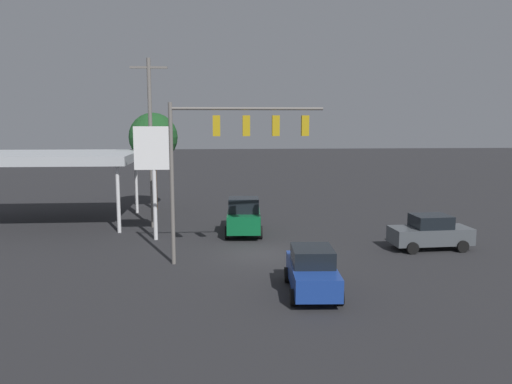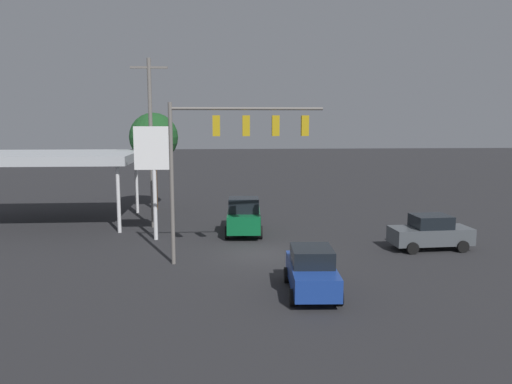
# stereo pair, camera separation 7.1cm
# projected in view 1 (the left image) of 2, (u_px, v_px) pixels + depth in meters

# --- Properties ---
(ground_plane) EXTENTS (200.00, 200.00, 0.00)m
(ground_plane) POSITION_uv_depth(u_px,v_px,m) (259.00, 254.00, 26.78)
(ground_plane) COLOR #262628
(traffic_signal_assembly) EXTENTS (7.52, 0.43, 7.98)m
(traffic_signal_assembly) POSITION_uv_depth(u_px,v_px,m) (230.00, 142.00, 24.34)
(traffic_signal_assembly) COLOR slate
(traffic_signal_assembly) RESTS_ON ground
(utility_pole) EXTENTS (2.40, 0.26, 11.09)m
(utility_pole) POSITION_uv_depth(u_px,v_px,m) (151.00, 140.00, 32.70)
(utility_pole) COLOR slate
(utility_pole) RESTS_ON ground
(gas_station_canopy) EXTENTS (11.83, 8.16, 4.90)m
(gas_station_canopy) POSITION_uv_depth(u_px,v_px,m) (49.00, 158.00, 34.33)
(gas_station_canopy) COLOR #B2B7BC
(gas_station_canopy) RESTS_ON ground
(price_sign) EXTENTS (2.25, 0.27, 6.78)m
(price_sign) POSITION_uv_depth(u_px,v_px,m) (154.00, 156.00, 29.33)
(price_sign) COLOR silver
(price_sign) RESTS_ON ground
(sedan_far) EXTENTS (2.24, 4.49, 1.93)m
(sedan_far) POSITION_uv_depth(u_px,v_px,m) (312.00, 271.00, 20.64)
(sedan_far) COLOR navy
(sedan_far) RESTS_ON ground
(sedan_waiting) EXTENTS (4.50, 2.26, 1.93)m
(sedan_waiting) POSITION_uv_depth(u_px,v_px,m) (430.00, 232.00, 27.72)
(sedan_waiting) COLOR #474C51
(sedan_waiting) RESTS_ON ground
(pickup_parked) EXTENTS (2.47, 5.30, 2.40)m
(pickup_parked) POSITION_uv_depth(u_px,v_px,m) (244.00, 216.00, 31.57)
(pickup_parked) COLOR #0C592D
(pickup_parked) RESTS_ON ground
(street_tree) EXTENTS (3.82, 3.82, 7.73)m
(street_tree) POSITION_uv_depth(u_px,v_px,m) (153.00, 138.00, 39.27)
(street_tree) COLOR #4C331E
(street_tree) RESTS_ON ground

